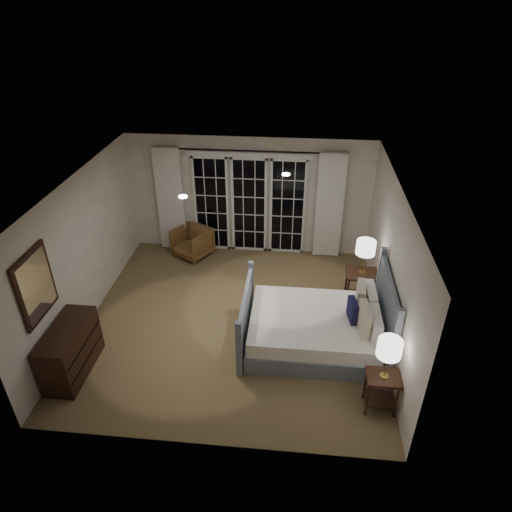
# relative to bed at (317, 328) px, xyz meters

# --- Properties ---
(floor) EXTENTS (5.00, 5.00, 0.00)m
(floor) POSITION_rel_bed_xyz_m (-1.42, 0.45, -0.33)
(floor) COLOR brown
(floor) RESTS_ON ground
(ceiling) EXTENTS (5.00, 5.00, 0.00)m
(ceiling) POSITION_rel_bed_xyz_m (-1.42, 0.45, 2.17)
(ceiling) COLOR white
(ceiling) RESTS_ON wall_back
(wall_left) EXTENTS (0.02, 5.00, 2.50)m
(wall_left) POSITION_rel_bed_xyz_m (-3.92, 0.45, 0.92)
(wall_left) COLOR white
(wall_left) RESTS_ON floor
(wall_right) EXTENTS (0.02, 5.00, 2.50)m
(wall_right) POSITION_rel_bed_xyz_m (1.08, 0.45, 0.92)
(wall_right) COLOR white
(wall_right) RESTS_ON floor
(wall_back) EXTENTS (5.00, 0.02, 2.50)m
(wall_back) POSITION_rel_bed_xyz_m (-1.42, 2.95, 0.92)
(wall_back) COLOR white
(wall_back) RESTS_ON floor
(wall_front) EXTENTS (5.00, 0.02, 2.50)m
(wall_front) POSITION_rel_bed_xyz_m (-1.42, -2.05, 0.92)
(wall_front) COLOR white
(wall_front) RESTS_ON floor
(french_doors) EXTENTS (2.50, 0.04, 2.20)m
(french_doors) POSITION_rel_bed_xyz_m (-1.42, 2.91, 0.76)
(french_doors) COLOR black
(french_doors) RESTS_ON wall_back
(curtain_rod) EXTENTS (3.50, 0.03, 0.03)m
(curtain_rod) POSITION_rel_bed_xyz_m (-1.42, 2.85, 1.92)
(curtain_rod) COLOR black
(curtain_rod) RESTS_ON wall_back
(curtain_left) EXTENTS (0.55, 0.10, 2.25)m
(curtain_left) POSITION_rel_bed_xyz_m (-3.07, 2.83, 0.82)
(curtain_left) COLOR white
(curtain_left) RESTS_ON curtain_rod
(curtain_right) EXTENTS (0.55, 0.10, 2.25)m
(curtain_right) POSITION_rel_bed_xyz_m (0.23, 2.83, 0.82)
(curtain_right) COLOR white
(curtain_right) RESTS_ON curtain_rod
(downlight_a) EXTENTS (0.12, 0.12, 0.01)m
(downlight_a) POSITION_rel_bed_xyz_m (-0.62, 1.05, 2.16)
(downlight_a) COLOR white
(downlight_a) RESTS_ON ceiling
(downlight_b) EXTENTS (0.12, 0.12, 0.01)m
(downlight_b) POSITION_rel_bed_xyz_m (-2.02, 0.05, 2.16)
(downlight_b) COLOR white
(downlight_b) RESTS_ON ceiling
(bed) EXTENTS (2.23, 1.60, 1.30)m
(bed) POSITION_rel_bed_xyz_m (0.00, 0.00, 0.00)
(bed) COLOR slate
(bed) RESTS_ON floor
(nightstand_left) EXTENTS (0.45, 0.36, 0.59)m
(nightstand_left) POSITION_rel_bed_xyz_m (0.84, -1.22, 0.06)
(nightstand_left) COLOR black
(nightstand_left) RESTS_ON floor
(nightstand_right) EXTENTS (0.55, 0.44, 0.71)m
(nightstand_right) POSITION_rel_bed_xyz_m (0.77, 1.10, 0.14)
(nightstand_right) COLOR black
(nightstand_right) RESTS_ON floor
(lamp_left) EXTENTS (0.32, 0.32, 0.62)m
(lamp_left) POSITION_rel_bed_xyz_m (0.84, -1.22, 0.76)
(lamp_left) COLOR #B48F48
(lamp_left) RESTS_ON nightstand_left
(lamp_right) EXTENTS (0.33, 0.33, 0.63)m
(lamp_right) POSITION_rel_bed_xyz_m (0.77, 1.10, 0.89)
(lamp_right) COLOR #B48F48
(lamp_right) RESTS_ON nightstand_right
(armchair) EXTENTS (0.94, 0.95, 0.63)m
(armchair) POSITION_rel_bed_xyz_m (-2.60, 2.55, -0.01)
(armchair) COLOR brown
(armchair) RESTS_ON floor
(dresser) EXTENTS (0.48, 1.14, 0.81)m
(dresser) POSITION_rel_bed_xyz_m (-3.65, -0.97, 0.08)
(dresser) COLOR black
(dresser) RESTS_ON floor
(mirror) EXTENTS (0.05, 0.85, 1.00)m
(mirror) POSITION_rel_bed_xyz_m (-3.88, -0.97, 1.22)
(mirror) COLOR black
(mirror) RESTS_ON wall_left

